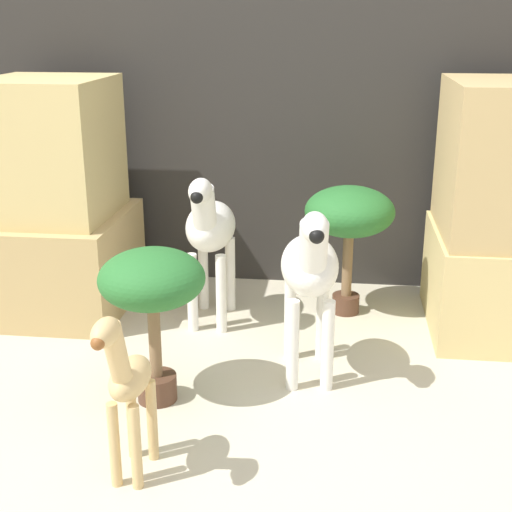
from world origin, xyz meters
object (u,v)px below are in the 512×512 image
zebra_right (310,270)px  giraffe_figurine (126,382)px  potted_palm_back (349,216)px  zebra_left (210,230)px  potted_palm_front (152,287)px

zebra_right → giraffe_figurine: (-0.47, -0.66, -0.11)m
potted_palm_back → zebra_left: bearing=-163.2°
zebra_right → potted_palm_back: zebra_right is taller
giraffe_figurine → potted_palm_back: size_ratio=0.95×
zebra_left → potted_palm_back: (0.57, 0.17, 0.03)m
zebra_left → potted_palm_back: size_ratio=1.17×
zebra_right → potted_palm_back: bearing=77.4°
zebra_left → potted_palm_back: 0.60m
zebra_right → potted_palm_front: 0.55m
zebra_right → potted_palm_back: 0.63m
giraffe_figurine → potted_palm_back: 1.42m
zebra_right → potted_palm_front: zebra_right is taller
zebra_right → giraffe_figurine: bearing=-125.0°
giraffe_figurine → potted_palm_back: potted_palm_back is taller
zebra_right → zebra_left: same height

